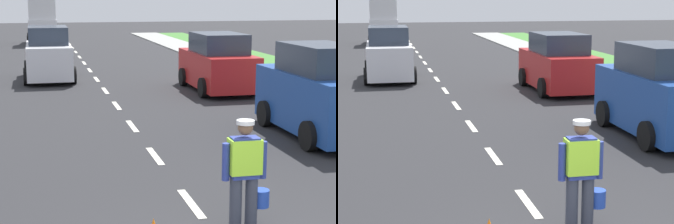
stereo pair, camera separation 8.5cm
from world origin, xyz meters
TOP-DOWN VIEW (x-y plane):
  - ground_plane at (0.00, 21.00)m, footprint 96.00×96.00m
  - lane_center_line at (0.00, 25.20)m, footprint 0.14×46.40m
  - road_worker at (0.47, 1.44)m, footprint 0.77×0.37m
  - delivery_truck at (-1.84, 36.48)m, footprint 2.16×4.60m
  - car_oncoming_second at (-1.89, 18.03)m, footprint 2.00×4.24m
  - car_parked_curbside at (4.27, 6.66)m, footprint 1.88×4.16m
  - car_parked_far at (3.98, 13.86)m, footprint 2.06×4.39m

SIDE VIEW (x-z plane):
  - ground_plane at x=0.00m, z-range 0.00..0.00m
  - lane_center_line at x=0.00m, z-range 0.00..0.01m
  - road_worker at x=0.47m, z-range 0.10..1.77m
  - car_parked_far at x=3.98m, z-range -0.07..2.01m
  - car_oncoming_second at x=-1.89m, z-range -0.08..2.09m
  - car_parked_curbside at x=4.27m, z-range -0.08..2.18m
  - delivery_truck at x=-1.84m, z-range -0.16..3.38m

